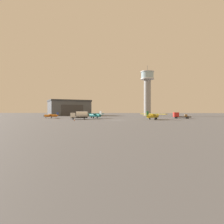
% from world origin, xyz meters
% --- Properties ---
extents(ground_plane, '(400.00, 400.00, 0.00)m').
position_xyz_m(ground_plane, '(0.00, 0.00, 0.00)').
color(ground_plane, '#545456').
extents(control_tower, '(8.83, 8.83, 33.29)m').
position_xyz_m(control_tower, '(17.45, 58.39, 18.23)').
color(control_tower, gray).
rests_on(control_tower, ground_plane).
extents(hangar, '(32.90, 30.02, 10.68)m').
position_xyz_m(hangar, '(-36.30, 61.50, 5.36)').
color(hangar, '#4C5159').
rests_on(hangar, ground_plane).
extents(airplane_yellow, '(9.43, 8.55, 3.22)m').
position_xyz_m(airplane_yellow, '(13.26, 4.94, 1.50)').
color(airplane_yellow, gold).
rests_on(airplane_yellow, ground_plane).
extents(airplane_teal, '(8.32, 9.23, 3.14)m').
position_xyz_m(airplane_teal, '(-10.50, 15.87, 1.47)').
color(airplane_teal, teal).
rests_on(airplane_teal, ground_plane).
extents(airplane_orange, '(6.79, 8.47, 2.64)m').
position_xyz_m(airplane_orange, '(-30.97, 16.41, 1.23)').
color(airplane_orange, orange).
rests_on(airplane_orange, ground_plane).
extents(truck_flatbed_red, '(7.10, 3.22, 2.65)m').
position_xyz_m(truck_flatbed_red, '(25.82, 14.80, 1.29)').
color(truck_flatbed_red, '#38383D').
rests_on(truck_flatbed_red, ground_plane).
extents(truck_fuel_tanker_white, '(6.92, 4.26, 3.04)m').
position_xyz_m(truck_fuel_tanker_white, '(-14.85, 4.59, 1.68)').
color(truck_fuel_tanker_white, '#38383D').
rests_on(truck_fuel_tanker_white, ground_plane).
extents(traffic_cone_near_left, '(0.36, 0.36, 0.58)m').
position_xyz_m(traffic_cone_near_left, '(-14.59, -3.76, 0.29)').
color(traffic_cone_near_left, black).
rests_on(traffic_cone_near_left, ground_plane).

